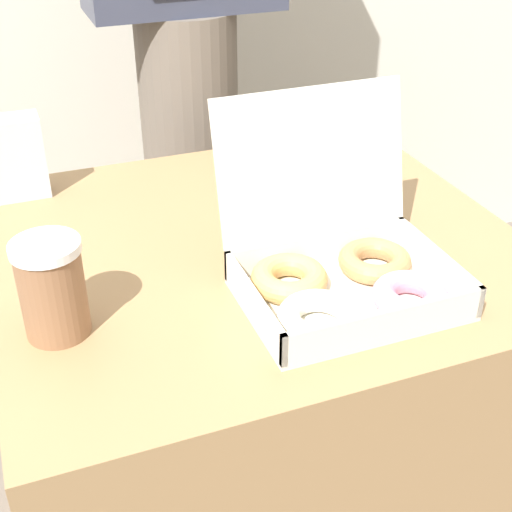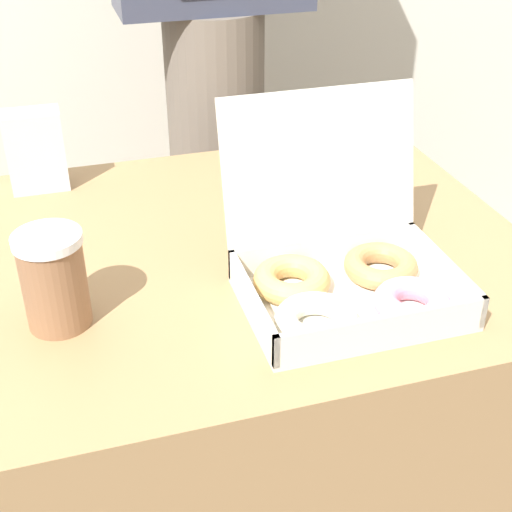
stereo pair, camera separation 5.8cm
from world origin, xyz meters
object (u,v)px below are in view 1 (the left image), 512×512
Objects in this scene: donut_box at (342,270)px; person_customer at (184,16)px; napkin_holder at (15,158)px; coffee_cup at (52,288)px.

person_customer is at bearing 88.70° from donut_box.
person_customer is (0.40, 0.32, 0.13)m from napkin_holder.
person_customer reaches higher than donut_box.
person_customer is (0.39, 0.74, 0.14)m from coffee_cup.
person_customer reaches higher than napkin_holder.
coffee_cup is at bearing 171.82° from donut_box.
person_customer reaches higher than coffee_cup.
donut_box is 0.38m from coffee_cup.
napkin_holder is at bearing 128.81° from donut_box.
napkin_holder is (-0.01, 0.42, 0.00)m from coffee_cup.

